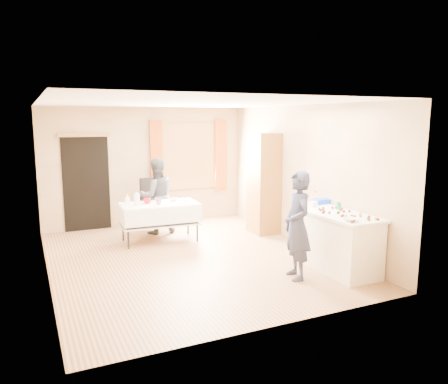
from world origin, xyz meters
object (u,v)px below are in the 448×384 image
girl (297,225)px  woman (157,196)px  cabinet (264,184)px  party_table (160,219)px  counter (337,241)px  chair (155,215)px

girl → woman: girl is taller
cabinet → party_table: bearing=173.4°
counter → woman: (-1.92, 3.34, 0.33)m
cabinet → woman: bearing=156.8°
cabinet → counter: bearing=-92.3°
cabinet → chair: cabinet is taller
girl → counter: bearing=105.0°
counter → party_table: (-2.05, 2.72, -0.01)m
cabinet → girl: bearing=-109.2°
party_table → girl: (1.27, -2.77, 0.36)m
woman → party_table: bearing=79.6°
cabinet → counter: size_ratio=1.40×
chair → woman: 0.51m
party_table → woman: size_ratio=0.97×
party_table → girl: 3.07m
chair → girl: (1.12, -3.65, 0.47)m
cabinet → party_table: cabinet is taller
party_table → counter: bearing=-50.2°
party_table → chair: (0.15, 0.87, -0.11)m
woman → girl: bearing=109.8°
chair → girl: girl is taller
girl → party_table: bearing=-144.0°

